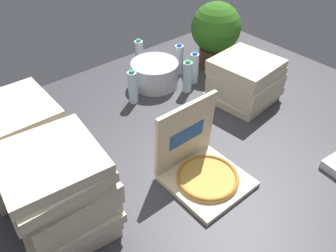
{
  "coord_description": "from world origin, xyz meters",
  "views": [
    {
      "loc": [
        -0.99,
        -1.06,
        1.36
      ],
      "look_at": [
        -0.02,
        0.1,
        0.14
      ],
      "focal_mm": 36.31,
      "sensor_mm": 36.0,
      "label": 1
    }
  ],
  "objects_px": {
    "pizza_stack_left_mid": "(245,81)",
    "potted_plant": "(216,31)",
    "water_bottle_1": "(179,59)",
    "open_pizza_box": "(201,166)",
    "water_bottle_0": "(133,87)",
    "water_bottle_2": "(139,55)",
    "pizza_stack_left_far": "(18,144)",
    "water_bottle_4": "(187,77)",
    "pizza_stack_right_near": "(60,194)",
    "ice_bucket": "(155,74)",
    "water_bottle_3": "(194,68)"
  },
  "relations": [
    {
      "from": "ice_bucket",
      "to": "potted_plant",
      "type": "height_order",
      "value": "potted_plant"
    },
    {
      "from": "water_bottle_2",
      "to": "water_bottle_3",
      "type": "height_order",
      "value": "same"
    },
    {
      "from": "pizza_stack_left_mid",
      "to": "water_bottle_3",
      "type": "bearing_deg",
      "value": 105.53
    },
    {
      "from": "potted_plant",
      "to": "ice_bucket",
      "type": "bearing_deg",
      "value": 174.02
    },
    {
      "from": "pizza_stack_right_near",
      "to": "pizza_stack_left_far",
      "type": "distance_m",
      "value": 0.43
    },
    {
      "from": "pizza_stack_right_near",
      "to": "potted_plant",
      "type": "distance_m",
      "value": 1.77
    },
    {
      "from": "pizza_stack_right_near",
      "to": "pizza_stack_left_mid",
      "type": "distance_m",
      "value": 1.44
    },
    {
      "from": "pizza_stack_left_far",
      "to": "water_bottle_1",
      "type": "bearing_deg",
      "value": 12.91
    },
    {
      "from": "water_bottle_0",
      "to": "pizza_stack_left_mid",
      "type": "bearing_deg",
      "value": -37.44
    },
    {
      "from": "ice_bucket",
      "to": "water_bottle_1",
      "type": "bearing_deg",
      "value": 2.91
    },
    {
      "from": "open_pizza_box",
      "to": "pizza_stack_right_near",
      "type": "distance_m",
      "value": 0.72
    },
    {
      "from": "pizza_stack_left_far",
      "to": "water_bottle_2",
      "type": "height_order",
      "value": "pizza_stack_left_far"
    },
    {
      "from": "pizza_stack_left_mid",
      "to": "water_bottle_0",
      "type": "bearing_deg",
      "value": 142.56
    },
    {
      "from": "pizza_stack_right_near",
      "to": "ice_bucket",
      "type": "xyz_separation_m",
      "value": [
        1.08,
        0.72,
        -0.14
      ]
    },
    {
      "from": "pizza_stack_left_far",
      "to": "water_bottle_1",
      "type": "distance_m",
      "value": 1.39
    },
    {
      "from": "pizza_stack_left_mid",
      "to": "water_bottle_1",
      "type": "height_order",
      "value": "pizza_stack_left_mid"
    },
    {
      "from": "water_bottle_2",
      "to": "pizza_stack_left_far",
      "type": "bearing_deg",
      "value": -153.83
    },
    {
      "from": "potted_plant",
      "to": "water_bottle_0",
      "type": "bearing_deg",
      "value": -178.06
    },
    {
      "from": "open_pizza_box",
      "to": "pizza_stack_right_near",
      "type": "bearing_deg",
      "value": 165.8
    },
    {
      "from": "water_bottle_1",
      "to": "water_bottle_3",
      "type": "relative_size",
      "value": 1.0
    },
    {
      "from": "potted_plant",
      "to": "water_bottle_2",
      "type": "bearing_deg",
      "value": 146.44
    },
    {
      "from": "potted_plant",
      "to": "water_bottle_1",
      "type": "bearing_deg",
      "value": 167.05
    },
    {
      "from": "water_bottle_2",
      "to": "pizza_stack_left_mid",
      "type": "bearing_deg",
      "value": -70.52
    },
    {
      "from": "water_bottle_2",
      "to": "water_bottle_3",
      "type": "distance_m",
      "value": 0.47
    },
    {
      "from": "pizza_stack_right_near",
      "to": "water_bottle_0",
      "type": "distance_m",
      "value": 1.04
    },
    {
      "from": "ice_bucket",
      "to": "water_bottle_3",
      "type": "relative_size",
      "value": 1.42
    },
    {
      "from": "ice_bucket",
      "to": "pizza_stack_left_far",
      "type": "bearing_deg",
      "value": -164.91
    },
    {
      "from": "pizza_stack_right_near",
      "to": "pizza_stack_left_mid",
      "type": "xyz_separation_m",
      "value": [
        1.43,
        0.17,
        -0.08
      ]
    },
    {
      "from": "ice_bucket",
      "to": "water_bottle_3",
      "type": "xyz_separation_m",
      "value": [
        0.24,
        -0.16,
        0.03
      ]
    },
    {
      "from": "open_pizza_box",
      "to": "water_bottle_0",
      "type": "bearing_deg",
      "value": 80.1
    },
    {
      "from": "water_bottle_1",
      "to": "water_bottle_4",
      "type": "relative_size",
      "value": 1.0
    },
    {
      "from": "open_pizza_box",
      "to": "potted_plant",
      "type": "bearing_deg",
      "value": 41.19
    },
    {
      "from": "water_bottle_4",
      "to": "potted_plant",
      "type": "distance_m",
      "value": 0.5
    },
    {
      "from": "pizza_stack_left_far",
      "to": "potted_plant",
      "type": "distance_m",
      "value": 1.67
    },
    {
      "from": "water_bottle_1",
      "to": "potted_plant",
      "type": "height_order",
      "value": "potted_plant"
    },
    {
      "from": "water_bottle_0",
      "to": "water_bottle_1",
      "type": "bearing_deg",
      "value": 11.07
    },
    {
      "from": "pizza_stack_right_near",
      "to": "pizza_stack_left_far",
      "type": "bearing_deg",
      "value": 92.64
    },
    {
      "from": "pizza_stack_left_mid",
      "to": "potted_plant",
      "type": "bearing_deg",
      "value": 67.12
    },
    {
      "from": "water_bottle_2",
      "to": "water_bottle_4",
      "type": "xyz_separation_m",
      "value": [
        0.06,
        -0.49,
        0.0
      ]
    },
    {
      "from": "open_pizza_box",
      "to": "water_bottle_2",
      "type": "xyz_separation_m",
      "value": [
        0.46,
        1.17,
        0.03
      ]
    },
    {
      "from": "pizza_stack_right_near",
      "to": "water_bottle_4",
      "type": "distance_m",
      "value": 1.3
    },
    {
      "from": "water_bottle_1",
      "to": "potted_plant",
      "type": "distance_m",
      "value": 0.36
    },
    {
      "from": "pizza_stack_right_near",
      "to": "water_bottle_1",
      "type": "bearing_deg",
      "value": 29.0
    },
    {
      "from": "pizza_stack_right_near",
      "to": "water_bottle_3",
      "type": "xyz_separation_m",
      "value": [
        1.32,
        0.56,
        -0.11
      ]
    },
    {
      "from": "pizza_stack_left_far",
      "to": "water_bottle_1",
      "type": "xyz_separation_m",
      "value": [
        1.35,
        0.31,
        -0.11
      ]
    },
    {
      "from": "pizza_stack_left_far",
      "to": "water_bottle_4",
      "type": "distance_m",
      "value": 1.23
    },
    {
      "from": "water_bottle_0",
      "to": "water_bottle_3",
      "type": "bearing_deg",
      "value": -8.81
    },
    {
      "from": "water_bottle_0",
      "to": "ice_bucket",
      "type": "bearing_deg",
      "value": 18.6
    },
    {
      "from": "pizza_stack_left_mid",
      "to": "water_bottle_4",
      "type": "xyz_separation_m",
      "value": [
        -0.23,
        0.33,
        -0.03
      ]
    },
    {
      "from": "water_bottle_4",
      "to": "pizza_stack_right_near",
      "type": "bearing_deg",
      "value": -157.34
    }
  ]
}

